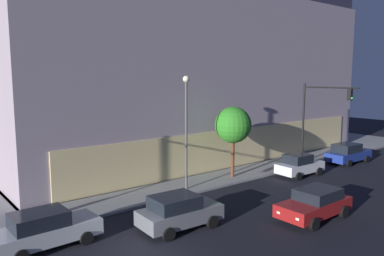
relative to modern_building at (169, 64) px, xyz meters
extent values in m
cube|color=#4C4C51|center=(0.00, 0.05, -8.80)|extent=(35.52, 20.95, 0.15)
cube|color=#F4D994|center=(0.00, -10.03, -7.15)|extent=(31.61, 0.60, 3.16)
cube|color=#A08F9B|center=(0.00, 0.05, -1.40)|extent=(35.12, 20.55, 14.65)
cylinder|color=black|center=(4.94, -13.01, -5.27)|extent=(0.18, 0.18, 6.93)
cylinder|color=black|center=(5.01, -15.39, -2.11)|extent=(0.26, 4.76, 0.12)
cube|color=black|center=(5.06, -17.05, -2.61)|extent=(0.33, 0.33, 0.90)
sphere|color=green|center=(5.06, -17.23, -2.89)|extent=(0.18, 0.18, 0.18)
cylinder|color=#4E4E4E|center=(-7.63, -12.77, -5.13)|extent=(0.16, 0.16, 7.19)
sphere|color=#F9EFC6|center=(-7.63, -12.77, -1.39)|extent=(0.44, 0.44, 0.44)
cylinder|color=brown|center=(-3.00, -12.48, -7.30)|extent=(0.27, 0.27, 2.85)
sphere|color=#2F8824|center=(-3.00, -12.48, -4.79)|extent=(2.72, 2.72, 2.72)
cube|color=#B7BABF|center=(-17.76, -15.57, -8.21)|extent=(4.64, 1.96, 0.72)
cube|color=black|center=(-18.10, -15.58, -7.51)|extent=(2.39, 1.72, 0.67)
cube|color=#F9F4CC|center=(-15.53, -14.96, -8.21)|extent=(0.13, 0.20, 0.12)
cube|color=#F9F4CC|center=(-15.50, -16.07, -8.21)|extent=(0.13, 0.20, 0.12)
cylinder|color=black|center=(-16.36, -14.61, -8.57)|extent=(0.62, 0.26, 0.61)
cylinder|color=black|center=(-16.31, -16.46, -8.57)|extent=(0.62, 0.26, 0.61)
cylinder|color=black|center=(-19.21, -14.69, -8.57)|extent=(0.62, 0.26, 0.61)
cube|color=slate|center=(-11.79, -17.60, -8.17)|extent=(4.32, 2.15, 0.76)
cube|color=black|center=(-12.10, -17.59, -7.46)|extent=(2.39, 1.87, 0.67)
cube|color=#F9F4CC|center=(-9.69, -17.12, -8.17)|extent=(0.13, 0.21, 0.12)
cube|color=#F9F4CC|center=(-9.75, -18.28, -8.17)|extent=(0.13, 0.21, 0.12)
cylinder|color=black|center=(-10.43, -16.69, -8.55)|extent=(0.66, 0.27, 0.65)
cylinder|color=black|center=(-10.52, -18.64, -8.55)|extent=(0.66, 0.27, 0.65)
cylinder|color=black|center=(-13.05, -16.56, -8.55)|extent=(0.66, 0.27, 0.65)
cylinder|color=black|center=(-13.14, -18.51, -8.55)|extent=(0.66, 0.27, 0.65)
cube|color=maroon|center=(-5.37, -21.10, -8.19)|extent=(4.50, 1.95, 0.69)
cube|color=black|center=(-5.03, -21.10, -7.56)|extent=(2.33, 1.76, 0.59)
cube|color=#F9F4CC|center=(-7.56, -21.68, -8.19)|extent=(0.12, 0.20, 0.12)
cube|color=#F9F4CC|center=(-7.56, -20.52, -8.19)|extent=(0.12, 0.20, 0.12)
cylinder|color=black|center=(-6.76, -22.08, -8.54)|extent=(0.68, 0.24, 0.68)
cylinder|color=black|center=(-6.76, -20.13, -8.54)|extent=(0.68, 0.24, 0.68)
cylinder|color=black|center=(-3.98, -22.08, -8.54)|extent=(0.68, 0.24, 0.68)
cylinder|color=black|center=(-3.97, -20.13, -8.54)|extent=(0.68, 0.24, 0.68)
cube|color=silver|center=(1.71, -15.13, -8.21)|extent=(4.08, 1.87, 0.71)
cube|color=black|center=(1.41, -15.12, -7.51)|extent=(1.99, 1.61, 0.70)
cube|color=#F9F4CC|center=(3.68, -14.70, -8.21)|extent=(0.13, 0.20, 0.12)
cube|color=#F9F4CC|center=(3.64, -15.72, -8.21)|extent=(0.13, 0.20, 0.12)
cylinder|color=black|center=(2.99, -14.33, -8.57)|extent=(0.63, 0.27, 0.62)
cylinder|color=black|center=(2.92, -16.03, -8.57)|extent=(0.63, 0.27, 0.62)
cylinder|color=black|center=(0.50, -14.22, -8.57)|extent=(0.63, 0.27, 0.62)
cylinder|color=black|center=(0.43, -15.93, -8.57)|extent=(0.63, 0.27, 0.62)
cube|color=navy|center=(8.80, -15.17, -8.21)|extent=(4.72, 1.98, 0.73)
cube|color=black|center=(8.45, -15.16, -7.49)|extent=(2.45, 1.73, 0.72)
cube|color=#F9F4CC|center=(11.09, -14.69, -8.21)|extent=(0.13, 0.20, 0.12)
cube|color=#F9F4CC|center=(11.06, -15.79, -8.21)|extent=(0.13, 0.20, 0.12)
cylinder|color=black|center=(10.27, -14.30, -8.57)|extent=(0.62, 0.26, 0.61)
cylinder|color=black|center=(10.21, -16.14, -8.57)|extent=(0.62, 0.26, 0.61)
cylinder|color=black|center=(7.38, -14.21, -8.57)|extent=(0.62, 0.26, 0.61)
cylinder|color=black|center=(7.32, -16.05, -8.57)|extent=(0.62, 0.26, 0.61)
camera|label=1|loc=(-22.94, -32.53, -1.18)|focal=35.76mm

